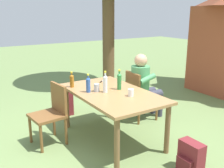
{
  "coord_description": "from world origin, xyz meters",
  "views": [
    {
      "loc": [
        3.07,
        -1.95,
        1.88
      ],
      "look_at": [
        0.0,
        0.0,
        0.86
      ],
      "focal_mm": 42.12,
      "sensor_mm": 36.0,
      "label": 1
    }
  ],
  "objects_px": {
    "chair_far_left": "(138,93)",
    "bottle_green": "(119,81)",
    "chair_near_left": "(52,111)",
    "bottle_clear": "(105,83)",
    "backpack_by_near_side": "(190,158)",
    "bottle_amber": "(72,80)",
    "cup_steel": "(97,88)",
    "cup_white": "(131,93)",
    "bottle_blue": "(88,84)",
    "dining_table": "(112,98)",
    "backpack_by_far_side": "(66,102)",
    "person_in_white_shirt": "(144,83)",
    "table_knife": "(102,81)"
  },
  "relations": [
    {
      "from": "cup_steel",
      "to": "backpack_by_near_side",
      "type": "xyz_separation_m",
      "value": [
        1.37,
        0.5,
        -0.61
      ]
    },
    {
      "from": "bottle_green",
      "to": "backpack_by_near_side",
      "type": "bearing_deg",
      "value": 7.46
    },
    {
      "from": "bottle_blue",
      "to": "table_knife",
      "type": "bearing_deg",
      "value": 131.33
    },
    {
      "from": "bottle_clear",
      "to": "cup_steel",
      "type": "distance_m",
      "value": 0.15
    },
    {
      "from": "chair_far_left",
      "to": "bottle_clear",
      "type": "xyz_separation_m",
      "value": [
        0.33,
        -0.87,
        0.39
      ]
    },
    {
      "from": "bottle_blue",
      "to": "backpack_by_far_side",
      "type": "relative_size",
      "value": 0.58
    },
    {
      "from": "person_in_white_shirt",
      "to": "table_knife",
      "type": "bearing_deg",
      "value": -107.95
    },
    {
      "from": "bottle_amber",
      "to": "cup_white",
      "type": "xyz_separation_m",
      "value": [
        0.85,
        0.5,
        -0.05
      ]
    },
    {
      "from": "bottle_clear",
      "to": "cup_white",
      "type": "distance_m",
      "value": 0.41
    },
    {
      "from": "chair_near_left",
      "to": "bottle_clear",
      "type": "relative_size",
      "value": 2.77
    },
    {
      "from": "bottle_blue",
      "to": "table_knife",
      "type": "height_order",
      "value": "bottle_blue"
    },
    {
      "from": "table_knife",
      "to": "backpack_by_far_side",
      "type": "distance_m",
      "value": 0.98
    },
    {
      "from": "bottle_blue",
      "to": "bottle_clear",
      "type": "xyz_separation_m",
      "value": [
        0.13,
        0.21,
        0.02
      ]
    },
    {
      "from": "bottle_green",
      "to": "table_knife",
      "type": "relative_size",
      "value": 1.54
    },
    {
      "from": "chair_far_left",
      "to": "person_in_white_shirt",
      "type": "distance_m",
      "value": 0.2
    },
    {
      "from": "table_knife",
      "to": "chair_near_left",
      "type": "bearing_deg",
      "value": -77.3
    },
    {
      "from": "bottle_amber",
      "to": "cup_white",
      "type": "relative_size",
      "value": 2.4
    },
    {
      "from": "person_in_white_shirt",
      "to": "cup_white",
      "type": "bearing_deg",
      "value": -49.06
    },
    {
      "from": "chair_near_left",
      "to": "cup_steel",
      "type": "distance_m",
      "value": 0.73
    },
    {
      "from": "table_knife",
      "to": "backpack_by_near_side",
      "type": "bearing_deg",
      "value": 4.37
    },
    {
      "from": "bottle_green",
      "to": "table_knife",
      "type": "height_order",
      "value": "bottle_green"
    },
    {
      "from": "chair_far_left",
      "to": "cup_white",
      "type": "relative_size",
      "value": 8.5
    },
    {
      "from": "dining_table",
      "to": "backpack_by_far_side",
      "type": "distance_m",
      "value": 1.41
    },
    {
      "from": "bottle_blue",
      "to": "bottle_green",
      "type": "height_order",
      "value": "bottle_green"
    },
    {
      "from": "backpack_by_far_side",
      "to": "cup_steel",
      "type": "bearing_deg",
      "value": 0.71
    },
    {
      "from": "cup_white",
      "to": "backpack_by_far_side",
      "type": "distance_m",
      "value": 1.76
    },
    {
      "from": "bottle_blue",
      "to": "bottle_amber",
      "type": "xyz_separation_m",
      "value": [
        -0.37,
        -0.09,
        -0.01
      ]
    },
    {
      "from": "bottle_amber",
      "to": "bottle_blue",
      "type": "bearing_deg",
      "value": 13.85
    },
    {
      "from": "chair_near_left",
      "to": "person_in_white_shirt",
      "type": "relative_size",
      "value": 0.74
    },
    {
      "from": "dining_table",
      "to": "bottle_amber",
      "type": "xyz_separation_m",
      "value": [
        -0.55,
        -0.39,
        0.19
      ]
    },
    {
      "from": "backpack_by_near_side",
      "to": "backpack_by_far_side",
      "type": "xyz_separation_m",
      "value": [
        -2.56,
        -0.52,
        0.04
      ]
    },
    {
      "from": "bottle_blue",
      "to": "backpack_by_near_side",
      "type": "relative_size",
      "value": 0.69
    },
    {
      "from": "bottle_green",
      "to": "bottle_amber",
      "type": "relative_size",
      "value": 1.24
    },
    {
      "from": "bottle_amber",
      "to": "chair_far_left",
      "type": "bearing_deg",
      "value": 81.84
    },
    {
      "from": "dining_table",
      "to": "cup_white",
      "type": "relative_size",
      "value": 16.17
    },
    {
      "from": "chair_near_left",
      "to": "backpack_by_near_side",
      "type": "xyz_separation_m",
      "value": [
        1.61,
        1.11,
        -0.3
      ]
    },
    {
      "from": "dining_table",
      "to": "bottle_green",
      "type": "relative_size",
      "value": 5.41
    },
    {
      "from": "chair_far_left",
      "to": "bottle_green",
      "type": "xyz_separation_m",
      "value": [
        0.33,
        -0.62,
        0.39
      ]
    },
    {
      "from": "bottle_amber",
      "to": "dining_table",
      "type": "bearing_deg",
      "value": 35.22
    },
    {
      "from": "cup_steel",
      "to": "table_knife",
      "type": "bearing_deg",
      "value": 141.69
    },
    {
      "from": "person_in_white_shirt",
      "to": "cup_white",
      "type": "xyz_separation_m",
      "value": [
        0.67,
        -0.78,
        0.14
      ]
    },
    {
      "from": "chair_near_left",
      "to": "chair_far_left",
      "type": "bearing_deg",
      "value": 89.88
    },
    {
      "from": "bottle_blue",
      "to": "bottle_green",
      "type": "bearing_deg",
      "value": 74.8
    },
    {
      "from": "dining_table",
      "to": "bottle_amber",
      "type": "height_order",
      "value": "bottle_amber"
    },
    {
      "from": "person_in_white_shirt",
      "to": "bottle_amber",
      "type": "distance_m",
      "value": 1.3
    },
    {
      "from": "bottle_blue",
      "to": "dining_table",
      "type": "bearing_deg",
      "value": 59.11
    },
    {
      "from": "bottle_amber",
      "to": "cup_white",
      "type": "height_order",
      "value": "bottle_amber"
    },
    {
      "from": "chair_near_left",
      "to": "bottle_amber",
      "type": "relative_size",
      "value": 3.54
    },
    {
      "from": "chair_near_left",
      "to": "backpack_by_near_side",
      "type": "relative_size",
      "value": 2.21
    },
    {
      "from": "cup_steel",
      "to": "cup_white",
      "type": "relative_size",
      "value": 1.11
    }
  ]
}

